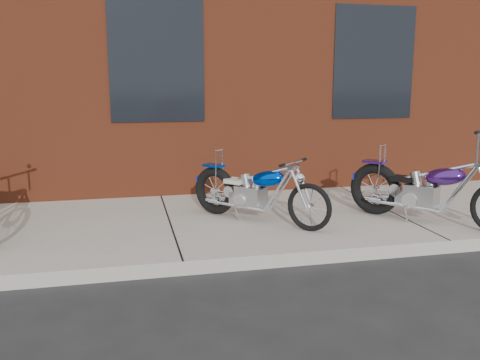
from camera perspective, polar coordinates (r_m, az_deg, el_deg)
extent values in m
plane|color=#232324|center=(5.17, -6.37, -10.64)|extent=(120.00, 120.00, 0.00)
cube|color=#A3978A|center=(6.56, -7.89, -5.26)|extent=(22.00, 3.00, 0.15)
torus|color=black|center=(6.93, 15.98, -1.12)|extent=(0.54, 0.62, 0.69)
cube|color=#999999|center=(6.73, 20.79, -1.86)|extent=(0.45, 0.47, 0.29)
ellipsoid|color=#481E7A|center=(6.61, 23.17, 0.20)|extent=(0.52, 0.57, 0.29)
cube|color=black|center=(6.77, 18.90, 0.00)|extent=(0.35, 0.35, 0.06)
cylinder|color=white|center=(6.84, 16.73, 1.79)|extent=(0.03, 0.03, 0.46)
cylinder|color=white|center=(6.93, 19.36, -2.47)|extent=(0.58, 0.70, 0.05)
torus|color=black|center=(6.70, -1.92, -1.33)|extent=(0.53, 0.56, 0.64)
torus|color=black|center=(6.01, 8.91, -3.22)|extent=(0.44, 0.47, 0.58)
cube|color=#999999|center=(6.39, 2.21, -2.02)|extent=(0.42, 0.43, 0.27)
ellipsoid|color=#0037BC|center=(6.21, 4.17, 0.01)|extent=(0.50, 0.52, 0.27)
cube|color=#BBB7A2|center=(6.48, 0.48, -0.23)|extent=(0.33, 0.33, 0.05)
cylinder|color=white|center=(6.00, 8.02, -0.91)|extent=(0.20, 0.21, 0.48)
cylinder|color=white|center=(6.00, 7.14, 1.89)|extent=(0.38, 0.35, 0.03)
cylinder|color=white|center=(6.60, -1.44, 1.47)|extent=(0.03, 0.03, 0.43)
cylinder|color=white|center=(6.61, 1.26, -2.61)|extent=(0.58, 0.62, 0.04)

